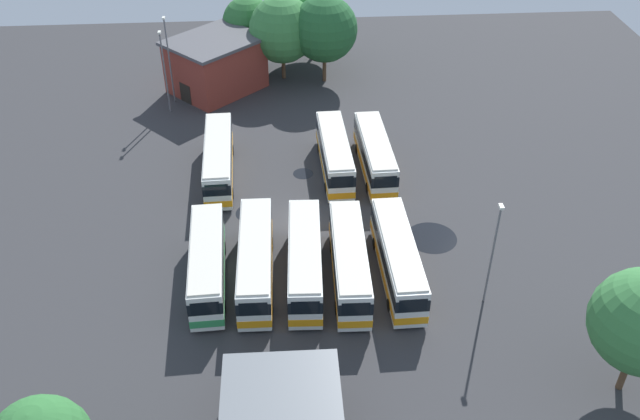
% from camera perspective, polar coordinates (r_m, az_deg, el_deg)
% --- Properties ---
extents(ground_plane, '(93.93, 93.93, 0.00)m').
position_cam_1_polar(ground_plane, '(59.30, -1.67, -0.87)').
color(ground_plane, '#333335').
extents(bus_row0_slot0, '(12.02, 2.79, 3.58)m').
position_cam_1_polar(bus_row0_slot0, '(64.56, -8.35, 4.17)').
color(bus_row0_slot0, silver).
rests_on(bus_row0_slot0, ground_plane).
extents(bus_row0_slot3, '(11.17, 2.76, 3.58)m').
position_cam_1_polar(bus_row0_slot3, '(64.60, 1.21, 4.61)').
color(bus_row0_slot3, silver).
rests_on(bus_row0_slot3, ground_plane).
extents(bus_row0_slot4, '(11.06, 2.74, 3.58)m').
position_cam_1_polar(bus_row0_slot4, '(64.75, 4.54, 4.57)').
color(bus_row0_slot4, silver).
rests_on(bus_row0_slot4, ground_plane).
extents(bus_row1_slot0, '(11.07, 2.89, 3.58)m').
position_cam_1_polar(bus_row1_slot0, '(52.69, -9.26, -4.35)').
color(bus_row1_slot0, silver).
rests_on(bus_row1_slot0, ground_plane).
extents(bus_row1_slot1, '(11.78, 2.63, 3.58)m').
position_cam_1_polar(bus_row1_slot1, '(52.52, -5.33, -4.12)').
color(bus_row1_slot1, silver).
rests_on(bus_row1_slot1, ground_plane).
extents(bus_row1_slot2, '(11.50, 2.93, 3.58)m').
position_cam_1_polar(bus_row1_slot2, '(52.29, -1.26, -4.16)').
color(bus_row1_slot2, silver).
rests_on(bus_row1_slot2, ground_plane).
extents(bus_row1_slot3, '(11.47, 2.75, 3.58)m').
position_cam_1_polar(bus_row1_slot3, '(52.20, 2.43, -4.26)').
color(bus_row1_slot3, silver).
rests_on(bus_row1_slot3, ground_plane).
extents(bus_row1_slot4, '(11.56, 2.65, 3.58)m').
position_cam_1_polar(bus_row1_slot4, '(52.77, 6.41, -3.97)').
color(bus_row1_slot4, silver).
rests_on(bus_row1_slot4, ground_plane).
extents(depot_building, '(12.38, 12.45, 6.01)m').
position_cam_1_polar(depot_building, '(80.25, -8.58, 11.76)').
color(depot_building, maroon).
rests_on(depot_building, ground_plane).
extents(lamp_post_by_building, '(0.56, 0.28, 9.69)m').
position_cam_1_polar(lamp_post_by_building, '(77.30, -12.32, 12.18)').
color(lamp_post_by_building, slate).
rests_on(lamp_post_by_building, ground_plane).
extents(lamp_post_near_entrance, '(0.56, 0.28, 9.04)m').
position_cam_1_polar(lamp_post_near_entrance, '(75.44, -12.67, 11.24)').
color(lamp_post_near_entrance, slate).
rests_on(lamp_post_near_entrance, ground_plane).
extents(lamp_post_mid_lot, '(0.56, 0.28, 8.69)m').
position_cam_1_polar(lamp_post_mid_lot, '(50.11, 14.04, -3.28)').
color(lamp_post_mid_lot, slate).
rests_on(lamp_post_mid_lot, ground_plane).
extents(tree_east_edge, '(7.57, 7.57, 9.74)m').
position_cam_1_polar(tree_east_edge, '(81.05, -3.12, 14.61)').
color(tree_east_edge, brown).
rests_on(tree_east_edge, ground_plane).
extents(tree_northwest, '(7.43, 7.43, 10.03)m').
position_cam_1_polar(tree_northwest, '(80.10, 0.38, 14.67)').
color(tree_northwest, brown).
rests_on(tree_northwest, ground_plane).
extents(tree_north_edge, '(7.17, 7.17, 9.61)m').
position_cam_1_polar(tree_north_edge, '(86.09, -0.69, 16.04)').
color(tree_north_edge, brown).
rests_on(tree_north_edge, ground_plane).
extents(tree_west_edge, '(6.04, 6.04, 8.35)m').
position_cam_1_polar(tree_west_edge, '(85.18, -5.93, 15.12)').
color(tree_west_edge, brown).
rests_on(tree_west_edge, ground_plane).
extents(puddle_between_rows, '(2.81, 2.81, 0.01)m').
position_cam_1_polar(puddle_between_rows, '(60.42, -5.63, -0.25)').
color(puddle_between_rows, black).
rests_on(puddle_between_rows, ground_plane).
extents(puddle_back_corner, '(1.92, 1.92, 0.01)m').
position_cam_1_polar(puddle_back_corner, '(65.27, -1.39, 3.01)').
color(puddle_back_corner, black).
rests_on(puddle_back_corner, ground_plane).
extents(puddle_near_shelter, '(4.22, 4.22, 0.01)m').
position_cam_1_polar(puddle_near_shelter, '(58.14, 9.16, -2.27)').
color(puddle_near_shelter, black).
rests_on(puddle_near_shelter, ground_plane).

